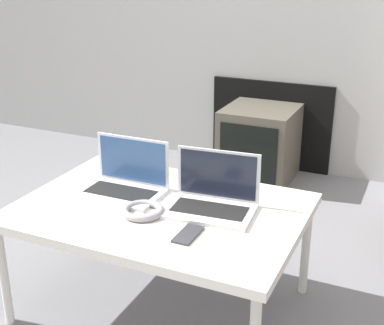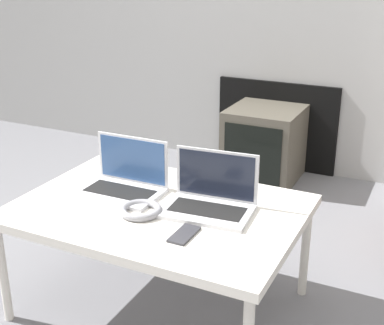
{
  "view_description": "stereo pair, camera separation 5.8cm",
  "coord_description": "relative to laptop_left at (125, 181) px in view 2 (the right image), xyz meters",
  "views": [
    {
      "loc": [
        0.9,
        -1.51,
        1.37
      ],
      "look_at": [
        0.0,
        0.46,
        0.55
      ],
      "focal_mm": 50.0,
      "sensor_mm": 36.0,
      "label": 1
    },
    {
      "loc": [
        0.95,
        -1.49,
        1.37
      ],
      "look_at": [
        0.0,
        0.46,
        0.55
      ],
      "focal_mm": 50.0,
      "sensor_mm": 36.0,
      "label": 2
    }
  ],
  "objects": [
    {
      "name": "phone",
      "position": [
        0.4,
        -0.23,
        -0.04
      ],
      "size": [
        0.07,
        0.14,
        0.01
      ],
      "color": "#333338",
      "rests_on": "table"
    },
    {
      "name": "table",
      "position": [
        0.2,
        -0.07,
        -0.08
      ],
      "size": [
        1.1,
        0.78,
        0.46
      ],
      "color": "silver",
      "rests_on": "ground_plane"
    },
    {
      "name": "headphones",
      "position": [
        0.17,
        -0.15,
        -0.03
      ],
      "size": [
        0.16,
        0.16,
        0.03
      ],
      "color": "gray",
      "rests_on": "table"
    },
    {
      "name": "laptop_left",
      "position": [
        0.0,
        0.0,
        0.0
      ],
      "size": [
        0.34,
        0.23,
        0.22
      ],
      "rotation": [
        0.0,
        0.0,
        0.01
      ],
      "color": "silver",
      "rests_on": "table"
    },
    {
      "name": "laptop_right",
      "position": [
        0.39,
        -0.0,
        0.0
      ],
      "size": [
        0.35,
        0.26,
        0.22
      ],
      "rotation": [
        0.0,
        0.0,
        0.09
      ],
      "color": "silver",
      "rests_on": "table"
    },
    {
      "name": "tv",
      "position": [
        0.12,
        1.47,
        -0.27
      ],
      "size": [
        0.45,
        0.47,
        0.48
      ],
      "color": "#4C473D",
      "rests_on": "ground_plane"
    }
  ]
}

